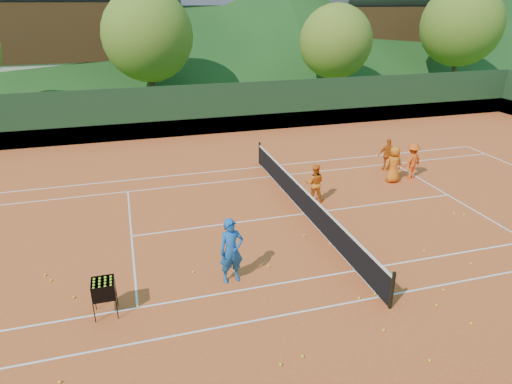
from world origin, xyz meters
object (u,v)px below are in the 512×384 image
object	(u,v)px
coach	(231,251)
chalet_right	(378,23)
student_d	(412,161)
student_c	(394,164)
ball_hopper	(104,290)
chalet_left	(68,23)
tennis_net	(305,202)
chalet_mid	(237,26)
student_a	(315,183)
student_b	(388,155)

from	to	relation	value
coach	chalet_right	xyz separation A→B (m)	(23.70, 33.56, 4.26)
student_d	chalet_right	size ratio (longest dim) A/B	0.14
student_c	ball_hopper	world-z (taller)	student_c
chalet_left	chalet_right	size ratio (longest dim) A/B	1.16
coach	student_d	size ratio (longest dim) A/B	1.21
chalet_right	student_c	bearing A→B (deg)	-118.22
coach	chalet_left	xyz separation A→B (m)	(-6.30, 33.56, 4.65)
tennis_net	chalet_left	world-z (taller)	chalet_left
coach	chalet_mid	bearing A→B (deg)	69.19
chalet_left	chalet_right	distance (m)	30.00
student_a	ball_hopper	bearing A→B (deg)	54.52
student_b	student_a	bearing A→B (deg)	39.41
ball_hopper	student_a	bearing A→B (deg)	32.94
ball_hopper	chalet_left	xyz separation A→B (m)	(-2.83, 34.14, 4.88)
student_d	tennis_net	bearing A→B (deg)	3.07
chalet_left	chalet_right	xyz separation A→B (m)	(30.00, 0.00, -0.39)
student_a	student_d	size ratio (longest dim) A/B	0.96
student_b	ball_hopper	world-z (taller)	student_b
student_a	ball_hopper	world-z (taller)	student_a
student_b	chalet_mid	world-z (taller)	chalet_mid
student_b	student_d	size ratio (longest dim) A/B	0.95
chalet_left	student_c	bearing A→B (deg)	-61.91
student_b	student_d	distance (m)	1.29
student_d	ball_hopper	size ratio (longest dim) A/B	1.61
coach	student_a	xyz separation A→B (m)	(4.50, 4.58, -0.20)
student_a	student_b	bearing A→B (deg)	-131.85
coach	student_a	world-z (taller)	coach
coach	student_b	bearing A→B (deg)	30.63
student_c	ball_hopper	distance (m)	13.58
coach	student_c	bearing A→B (deg)	26.26
chalet_mid	chalet_right	xyz separation A→B (m)	(14.00, -4.00, 0.27)
student_b	student_c	xyz separation A→B (m)	(-0.57, -1.41, 0.05)
student_a	ball_hopper	xyz separation A→B (m)	(-7.97, -5.16, -0.03)
coach	student_c	xyz separation A→B (m)	(8.66, 5.53, -0.16)
student_a	student_c	world-z (taller)	student_c
coach	tennis_net	world-z (taller)	coach
student_c	chalet_mid	world-z (taller)	chalet_mid
coach	student_a	bearing A→B (deg)	39.16
student_a	tennis_net	world-z (taller)	student_a
student_c	chalet_left	distance (m)	32.13
chalet_mid	tennis_net	bearing A→B (deg)	-100.01
student_a	student_b	distance (m)	5.29
student_d	chalet_left	bearing A→B (deg)	-77.00
chalet_right	chalet_mid	bearing A→B (deg)	164.05
chalet_right	student_d	bearing A→B (deg)	-116.67
chalet_mid	student_c	bearing A→B (deg)	-91.86
student_d	chalet_right	world-z (taller)	chalet_right
chalet_left	student_b	bearing A→B (deg)	-59.74
chalet_left	chalet_mid	xyz separation A→B (m)	(16.00, 4.00, -0.66)
student_b	ball_hopper	size ratio (longest dim) A/B	1.54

